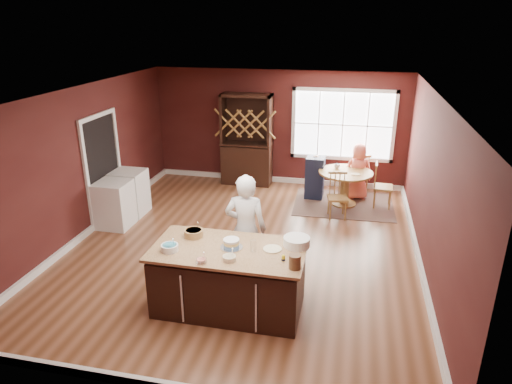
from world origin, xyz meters
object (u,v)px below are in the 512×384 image
(baker, at_px, (246,229))
(washer, at_px, (114,204))
(seated_woman, at_px, (358,172))
(chair_east, at_px, (383,185))
(chair_north, at_px, (358,173))
(hutch, at_px, (247,140))
(kitchen_island, at_px, (229,280))
(layer_cake, at_px, (231,244))
(chair_south, at_px, (338,196))
(high_chair, at_px, (315,177))
(toddler, at_px, (312,162))
(dining_table, at_px, (345,181))
(dryer, at_px, (130,192))

(baker, distance_m, washer, 3.26)
(baker, bearing_deg, seated_woman, -115.52)
(chair_east, relative_size, chair_north, 1.02)
(baker, height_order, chair_east, baker)
(hutch, bearing_deg, kitchen_island, -79.36)
(layer_cake, height_order, hutch, hutch)
(layer_cake, xyz_separation_m, chair_south, (1.27, 3.39, -0.51))
(high_chair, bearing_deg, chair_south, -59.69)
(kitchen_island, xyz_separation_m, baker, (0.06, 0.74, 0.42))
(toddler, relative_size, hutch, 0.12)
(chair_east, bearing_deg, baker, 150.09)
(seated_woman, bearing_deg, chair_north, -103.30)
(toddler, bearing_deg, baker, -99.28)
(kitchen_island, relative_size, dining_table, 1.81)
(washer, bearing_deg, dryer, 90.00)
(toddler, bearing_deg, dryer, -153.62)
(baker, relative_size, dryer, 1.89)
(chair_east, xyz_separation_m, dryer, (-5.10, -1.45, -0.03))
(chair_east, bearing_deg, layer_cake, 154.38)
(seated_woman, bearing_deg, dryer, 10.93)
(layer_cake, bearing_deg, dining_table, 71.34)
(layer_cake, distance_m, chair_north, 5.17)
(chair_east, height_order, dryer, chair_east)
(dining_table, relative_size, hutch, 0.53)
(chair_south, bearing_deg, seated_woman, 61.32)
(kitchen_island, relative_size, seated_woman, 1.64)
(chair_south, xyz_separation_m, toddler, (-0.63, 1.08, 0.34))
(kitchen_island, height_order, washer, kitchen_island)
(baker, relative_size, chair_east, 1.75)
(chair_east, distance_m, seated_woman, 0.68)
(kitchen_island, height_order, hutch, hutch)
(chair_east, distance_m, dryer, 5.30)
(toddler, bearing_deg, kitchen_island, -98.52)
(layer_cake, bearing_deg, kitchen_island, -132.20)
(layer_cake, bearing_deg, high_chair, 80.72)
(kitchen_island, height_order, dryer, kitchen_island)
(chair_east, relative_size, chair_south, 1.05)
(chair_east, bearing_deg, dining_table, 95.07)
(kitchen_island, xyz_separation_m, high_chair, (0.75, 4.44, 0.05))
(hutch, bearing_deg, dining_table, -20.55)
(baker, xyz_separation_m, chair_east, (2.16, 3.46, -0.37))
(dining_table, xyz_separation_m, baker, (-1.36, -3.41, 0.33))
(chair_north, xyz_separation_m, washer, (-4.57, -2.79, -0.03))
(chair_east, xyz_separation_m, hutch, (-3.17, 0.85, 0.59))
(dining_table, bearing_deg, hutch, 159.45)
(chair_north, height_order, dryer, chair_north)
(washer, bearing_deg, chair_east, 22.31)
(chair_east, bearing_deg, chair_north, 38.88)
(dryer, bearing_deg, seated_woman, 21.99)
(high_chair, relative_size, washer, 1.09)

